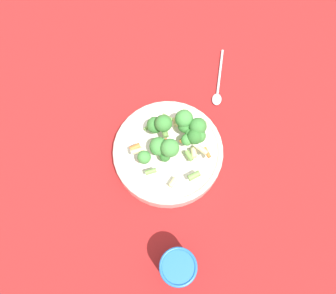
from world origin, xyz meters
TOP-DOWN VIEW (x-y plane):
  - ground_plane at (0.00, 0.00)m, footprint 3.00×3.00m
  - bowl at (0.00, 0.00)m, footprint 0.27×0.27m
  - pasta_salad at (0.02, 0.01)m, footprint 0.19×0.18m
  - cup at (-0.05, -0.27)m, footprint 0.08×0.08m
  - spoon at (0.19, 0.16)m, footprint 0.09×0.17m

SIDE VIEW (x-z plane):
  - ground_plane at x=0.00m, z-range 0.00..0.00m
  - spoon at x=0.19m, z-range 0.00..0.01m
  - bowl at x=0.00m, z-range 0.00..0.05m
  - cup at x=-0.05m, z-range 0.00..0.12m
  - pasta_salad at x=0.02m, z-range 0.05..0.13m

